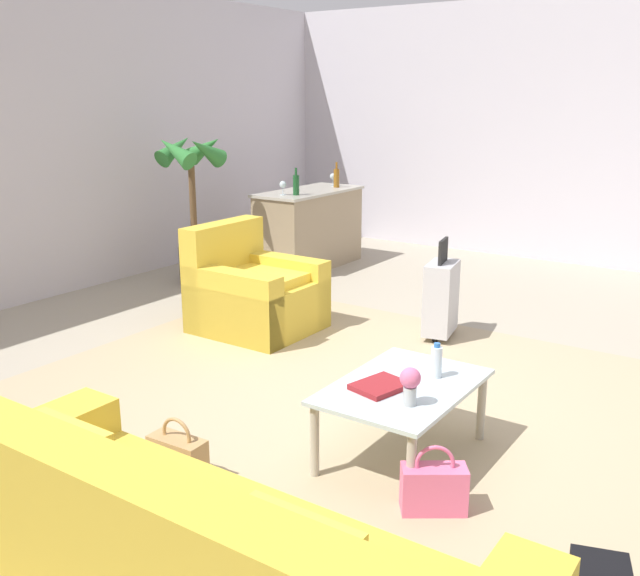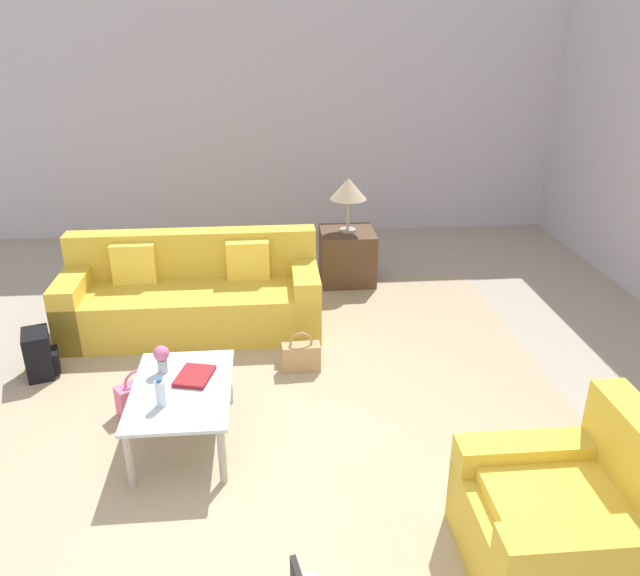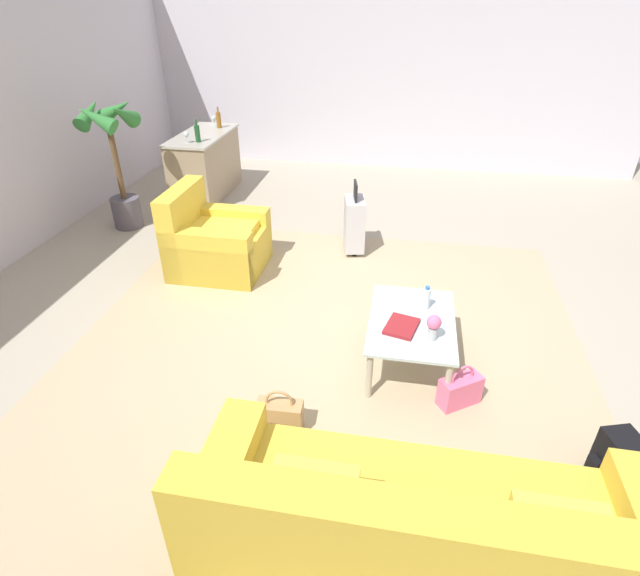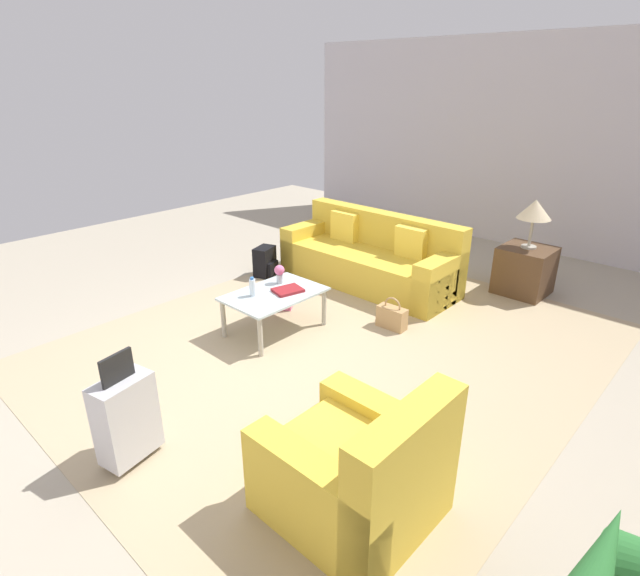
% 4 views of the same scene
% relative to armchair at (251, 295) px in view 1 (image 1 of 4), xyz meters
% --- Properties ---
extents(ground_plane, '(12.00, 12.00, 0.00)m').
position_rel_armchair_xyz_m(ground_plane, '(-0.90, -1.67, -0.30)').
color(ground_plane, '#A89E89').
extents(wall_right, '(0.12, 8.00, 3.10)m').
position_rel_armchair_xyz_m(wall_right, '(4.16, -1.67, 1.25)').
color(wall_right, silver).
rests_on(wall_right, ground).
extents(area_rug, '(5.20, 4.40, 0.01)m').
position_rel_armchair_xyz_m(area_rug, '(-1.50, -1.47, -0.30)').
color(area_rug, tan).
rests_on(area_rug, ground).
extents(armchair, '(0.88, 0.95, 0.91)m').
position_rel_armchair_xyz_m(armchair, '(0.00, 0.00, 0.00)').
color(armchair, gold).
rests_on(armchair, ground).
extents(coffee_table, '(1.00, 0.67, 0.44)m').
position_rel_armchair_xyz_m(coffee_table, '(-1.30, -2.17, 0.08)').
color(coffee_table, silver).
rests_on(coffee_table, ground).
extents(water_bottle, '(0.06, 0.06, 0.20)m').
position_rel_armchair_xyz_m(water_bottle, '(-1.10, -2.27, 0.23)').
color(water_bottle, silver).
rests_on(water_bottle, coffee_table).
extents(coffee_table_book, '(0.34, 0.29, 0.03)m').
position_rel_armchair_xyz_m(coffee_table_book, '(-1.42, -2.09, 0.15)').
color(coffee_table_book, maroon).
rests_on(coffee_table_book, coffee_table).
extents(flower_vase, '(0.11, 0.11, 0.21)m').
position_rel_armchair_xyz_m(flower_vase, '(-1.52, -2.32, 0.26)').
color(flower_vase, '#B2B7BC').
rests_on(flower_vase, coffee_table).
extents(bar_console, '(1.44, 0.64, 0.91)m').
position_rel_armchair_xyz_m(bar_console, '(2.20, 0.93, 0.17)').
color(bar_console, '#937F60').
rests_on(bar_console, ground).
extents(wine_glass_leftmost, '(0.08, 0.08, 0.15)m').
position_rel_armchair_xyz_m(wine_glass_leftmost, '(1.71, 0.93, 0.72)').
color(wine_glass_leftmost, silver).
rests_on(wine_glass_leftmost, bar_console).
extents(wine_glass_left_of_centre, '(0.08, 0.08, 0.15)m').
position_rel_armchair_xyz_m(wine_glass_left_of_centre, '(2.69, 0.91, 0.72)').
color(wine_glass_left_of_centre, silver).
rests_on(wine_glass_left_of_centre, bar_console).
extents(wine_bottle_green, '(0.07, 0.07, 0.30)m').
position_rel_armchair_xyz_m(wine_bottle_green, '(1.78, 0.81, 0.72)').
color(wine_bottle_green, '#194C23').
rests_on(wine_bottle_green, bar_console).
extents(wine_bottle_amber, '(0.07, 0.07, 0.30)m').
position_rel_armchair_xyz_m(wine_bottle_amber, '(2.60, 0.81, 0.72)').
color(wine_bottle_amber, brown).
rests_on(wine_bottle_amber, bar_console).
extents(suitcase_silver, '(0.44, 0.29, 0.85)m').
position_rel_armchair_xyz_m(suitcase_silver, '(0.70, -1.47, 0.06)').
color(suitcase_silver, '#B7B7BC').
rests_on(suitcase_silver, ground).
extents(handbag_tan, '(0.15, 0.33, 0.36)m').
position_rel_armchair_xyz_m(handbag_tan, '(-2.19, -1.31, -0.17)').
color(handbag_tan, tan).
rests_on(handbag_tan, ground).
extents(handbag_pink, '(0.30, 0.34, 0.36)m').
position_rel_armchair_xyz_m(handbag_pink, '(-1.70, -2.56, -0.17)').
color(handbag_pink, pink).
rests_on(handbag_pink, ground).
extents(potted_palm, '(0.64, 0.64, 1.63)m').
position_rel_armchair_xyz_m(potted_palm, '(0.90, 1.53, 0.61)').
color(potted_palm, '#514C56').
rests_on(potted_palm, ground).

